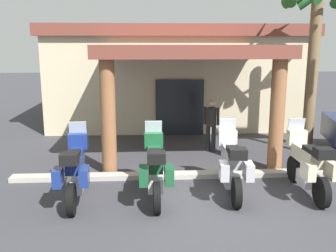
{
  "coord_description": "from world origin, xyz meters",
  "views": [
    {
      "loc": [
        -1.29,
        -7.92,
        3.37
      ],
      "look_at": [
        -0.68,
        2.21,
        1.2
      ],
      "focal_mm": 40.9,
      "sensor_mm": 36.0,
      "label": 1
    }
  ],
  "objects_px": {
    "motorcycle_cream": "(308,165)",
    "motorcycle_blue": "(75,170)",
    "motorcycle_green": "(155,169)",
    "motorcycle_silver": "(232,165)",
    "pedestrian": "(211,122)",
    "palm_tree_near_portico": "(315,20)",
    "motel_building": "(174,73)"
  },
  "relations": [
    {
      "from": "motorcycle_cream",
      "to": "motorcycle_blue",
      "type": "bearing_deg",
      "value": 91.43
    },
    {
      "from": "motorcycle_green",
      "to": "motorcycle_cream",
      "type": "bearing_deg",
      "value": -89.29
    },
    {
      "from": "motorcycle_blue",
      "to": "motorcycle_silver",
      "type": "xyz_separation_m",
      "value": [
        3.48,
        0.16,
        0.0
      ]
    },
    {
      "from": "pedestrian",
      "to": "motorcycle_cream",
      "type": "bearing_deg",
      "value": -129.45
    },
    {
      "from": "motorcycle_silver",
      "to": "pedestrian",
      "type": "relative_size",
      "value": 1.32
    },
    {
      "from": "motorcycle_green",
      "to": "pedestrian",
      "type": "bearing_deg",
      "value": -27.21
    },
    {
      "from": "motorcycle_cream",
      "to": "pedestrian",
      "type": "xyz_separation_m",
      "value": [
        -1.6,
        3.7,
        0.27
      ]
    },
    {
      "from": "palm_tree_near_portico",
      "to": "motorcycle_green",
      "type": "bearing_deg",
      "value": -141.03
    },
    {
      "from": "motel_building",
      "to": "pedestrian",
      "type": "relative_size",
      "value": 6.79
    },
    {
      "from": "motorcycle_blue",
      "to": "pedestrian",
      "type": "xyz_separation_m",
      "value": [
        3.63,
        3.77,
        0.27
      ]
    },
    {
      "from": "motel_building",
      "to": "motorcycle_silver",
      "type": "bearing_deg",
      "value": -85.68
    },
    {
      "from": "motorcycle_blue",
      "to": "motorcycle_green",
      "type": "bearing_deg",
      "value": -93.65
    },
    {
      "from": "motorcycle_blue",
      "to": "motorcycle_cream",
      "type": "relative_size",
      "value": 1.0
    },
    {
      "from": "motorcycle_silver",
      "to": "motorcycle_cream",
      "type": "relative_size",
      "value": 1.0
    },
    {
      "from": "motorcycle_blue",
      "to": "palm_tree_near_portico",
      "type": "xyz_separation_m",
      "value": [
        6.95,
        4.2,
        3.44
      ]
    },
    {
      "from": "motorcycle_green",
      "to": "motorcycle_silver",
      "type": "relative_size",
      "value": 1.0
    },
    {
      "from": "motorcycle_blue",
      "to": "motorcycle_green",
      "type": "distance_m",
      "value": 1.74
    },
    {
      "from": "motel_building",
      "to": "palm_tree_near_portico",
      "type": "bearing_deg",
      "value": -50.04
    },
    {
      "from": "motel_building",
      "to": "motorcycle_blue",
      "type": "bearing_deg",
      "value": -107.0
    },
    {
      "from": "motorcycle_silver",
      "to": "motorcycle_green",
      "type": "bearing_deg",
      "value": 99.72
    },
    {
      "from": "motorcycle_green",
      "to": "palm_tree_near_portico",
      "type": "distance_m",
      "value": 7.53
    },
    {
      "from": "motorcycle_blue",
      "to": "motel_building",
      "type": "bearing_deg",
      "value": -20.46
    },
    {
      "from": "motorcycle_green",
      "to": "palm_tree_near_portico",
      "type": "height_order",
      "value": "palm_tree_near_portico"
    },
    {
      "from": "motorcycle_blue",
      "to": "motorcycle_silver",
      "type": "bearing_deg",
      "value": -90.59
    },
    {
      "from": "motorcycle_blue",
      "to": "motorcycle_silver",
      "type": "distance_m",
      "value": 3.49
    },
    {
      "from": "motel_building",
      "to": "motorcycle_cream",
      "type": "distance_m",
      "value": 9.49
    },
    {
      "from": "motorcycle_blue",
      "to": "motorcycle_cream",
      "type": "xyz_separation_m",
      "value": [
        5.22,
        0.07,
        0.0
      ]
    },
    {
      "from": "motorcycle_blue",
      "to": "palm_tree_near_portico",
      "type": "distance_m",
      "value": 8.82
    },
    {
      "from": "motorcycle_blue",
      "to": "motorcycle_green",
      "type": "height_order",
      "value": "same"
    },
    {
      "from": "pedestrian",
      "to": "palm_tree_near_portico",
      "type": "relative_size",
      "value": 0.3
    },
    {
      "from": "motorcycle_silver",
      "to": "motorcycle_cream",
      "type": "distance_m",
      "value": 1.74
    },
    {
      "from": "motorcycle_blue",
      "to": "motorcycle_cream",
      "type": "bearing_deg",
      "value": -92.38
    }
  ]
}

